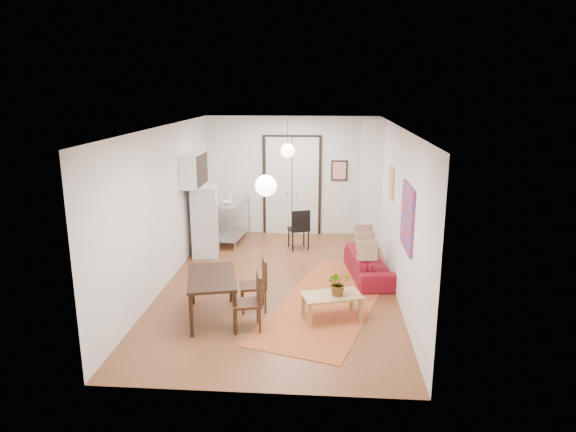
# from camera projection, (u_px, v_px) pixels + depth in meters

# --- Properties ---
(floor) EXTENTS (7.00, 7.00, 0.00)m
(floor) POSITION_uv_depth(u_px,v_px,m) (280.00, 284.00, 9.55)
(floor) COLOR brown
(floor) RESTS_ON ground
(ceiling) EXTENTS (4.20, 7.00, 0.02)m
(ceiling) POSITION_uv_depth(u_px,v_px,m) (279.00, 127.00, 8.84)
(ceiling) COLOR white
(ceiling) RESTS_ON wall_back
(wall_back) EXTENTS (4.20, 0.02, 2.90)m
(wall_back) POSITION_uv_depth(u_px,v_px,m) (292.00, 176.00, 12.58)
(wall_back) COLOR silver
(wall_back) RESTS_ON floor
(wall_front) EXTENTS (4.20, 0.02, 2.90)m
(wall_front) POSITION_uv_depth(u_px,v_px,m) (251.00, 280.00, 5.82)
(wall_front) COLOR silver
(wall_front) RESTS_ON floor
(wall_left) EXTENTS (0.02, 7.00, 2.90)m
(wall_left) POSITION_uv_depth(u_px,v_px,m) (165.00, 207.00, 9.35)
(wall_left) COLOR silver
(wall_left) RESTS_ON floor
(wall_right) EXTENTS (0.02, 7.00, 2.90)m
(wall_right) POSITION_uv_depth(u_px,v_px,m) (398.00, 211.00, 9.05)
(wall_right) COLOR silver
(wall_right) RESTS_ON floor
(double_doors) EXTENTS (1.44, 0.06, 2.50)m
(double_doors) POSITION_uv_depth(u_px,v_px,m) (292.00, 186.00, 12.60)
(double_doors) COLOR silver
(double_doors) RESTS_ON wall_back
(stub_partition) EXTENTS (0.50, 0.10, 2.90)m
(stub_partition) POSITION_uv_depth(u_px,v_px,m) (371.00, 184.00, 11.53)
(stub_partition) COLOR silver
(stub_partition) RESTS_ON floor
(wall_cabinet) EXTENTS (0.35, 1.00, 0.70)m
(wall_cabinet) POSITION_uv_depth(u_px,v_px,m) (194.00, 170.00, 10.68)
(wall_cabinet) COLOR white
(wall_cabinet) RESTS_ON wall_left
(painting_popart) EXTENTS (0.05, 1.00, 1.00)m
(painting_popart) POSITION_uv_depth(u_px,v_px,m) (408.00, 217.00, 7.79)
(painting_popart) COLOR red
(painting_popart) RESTS_ON wall_right
(painting_abstract) EXTENTS (0.05, 0.50, 0.60)m
(painting_abstract) POSITION_uv_depth(u_px,v_px,m) (392.00, 183.00, 9.74)
(painting_abstract) COLOR #EDE1C5
(painting_abstract) RESTS_ON wall_right
(poster_back) EXTENTS (0.40, 0.03, 0.50)m
(poster_back) POSITION_uv_depth(u_px,v_px,m) (339.00, 171.00, 12.44)
(poster_back) COLOR red
(poster_back) RESTS_ON wall_back
(print_left) EXTENTS (0.03, 0.44, 0.54)m
(print_left) POSITION_uv_depth(u_px,v_px,m) (193.00, 164.00, 11.16)
(print_left) COLOR #A57645
(print_left) RESTS_ON wall_left
(pendant_back) EXTENTS (0.30, 0.30, 0.80)m
(pendant_back) POSITION_uv_depth(u_px,v_px,m) (288.00, 151.00, 10.94)
(pendant_back) COLOR white
(pendant_back) RESTS_ON ceiling
(pendant_front) EXTENTS (0.30, 0.30, 0.80)m
(pendant_front) POSITION_uv_depth(u_px,v_px,m) (266.00, 186.00, 7.07)
(pendant_front) COLOR white
(pendant_front) RESTS_ON ceiling
(kilim_rug) EXTENTS (2.60, 4.27, 0.01)m
(kilim_rug) POSITION_uv_depth(u_px,v_px,m) (329.00, 301.00, 8.81)
(kilim_rug) COLOR #AE552B
(kilim_rug) RESTS_ON floor
(sofa) EXTENTS (0.93, 1.85, 0.52)m
(sofa) POSITION_uv_depth(u_px,v_px,m) (370.00, 265.00, 9.85)
(sofa) COLOR maroon
(sofa) RESTS_ON floor
(coffee_table) EXTENTS (1.03, 0.77, 0.41)m
(coffee_table) POSITION_uv_depth(u_px,v_px,m) (332.00, 298.00, 8.06)
(coffee_table) COLOR #A7834F
(coffee_table) RESTS_ON floor
(potted_plant) EXTENTS (0.41, 0.44, 0.40)m
(potted_plant) POSITION_uv_depth(u_px,v_px,m) (338.00, 283.00, 7.99)
(potted_plant) COLOR #3D6A2F
(potted_plant) RESTS_ON coffee_table
(kitchen_counter) EXTENTS (0.80, 1.38, 1.00)m
(kitchen_counter) POSITION_uv_depth(u_px,v_px,m) (230.00, 215.00, 11.97)
(kitchen_counter) COLOR #B6B8BB
(kitchen_counter) RESTS_ON floor
(bowl) EXTENTS (0.26, 0.26, 0.06)m
(bowl) POSITION_uv_depth(u_px,v_px,m) (227.00, 203.00, 11.59)
(bowl) COLOR beige
(bowl) RESTS_ON kitchen_counter
(soap_bottle) EXTENTS (0.10, 0.11, 0.21)m
(soap_bottle) POSITION_uv_depth(u_px,v_px,m) (229.00, 194.00, 12.11)
(soap_bottle) COLOR teal
(soap_bottle) RESTS_ON kitchen_counter
(fridge) EXTENTS (0.61, 0.61, 1.53)m
(fridge) POSITION_uv_depth(u_px,v_px,m) (205.00, 222.00, 11.00)
(fridge) COLOR silver
(fridge) RESTS_ON floor
(dining_table) EXTENTS (1.01, 1.41, 0.71)m
(dining_table) POSITION_uv_depth(u_px,v_px,m) (212.00, 281.00, 8.02)
(dining_table) COLOR black
(dining_table) RESTS_ON floor
(dining_chair_near) EXTENTS (0.50, 0.63, 0.88)m
(dining_chair_near) POSITION_uv_depth(u_px,v_px,m) (254.00, 279.00, 8.43)
(dining_chair_near) COLOR #3B2312
(dining_chair_near) RESTS_ON floor
(dining_chair_far) EXTENTS (0.50, 0.63, 0.88)m
(dining_chair_far) POSITION_uv_depth(u_px,v_px,m) (247.00, 296.00, 7.75)
(dining_chair_far) COLOR #3B2312
(dining_chair_far) RESTS_ON floor
(black_side_chair) EXTENTS (0.54, 0.55, 0.93)m
(black_side_chair) POSITION_uv_depth(u_px,v_px,m) (299.00, 224.00, 11.64)
(black_side_chair) COLOR black
(black_side_chair) RESTS_ON floor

